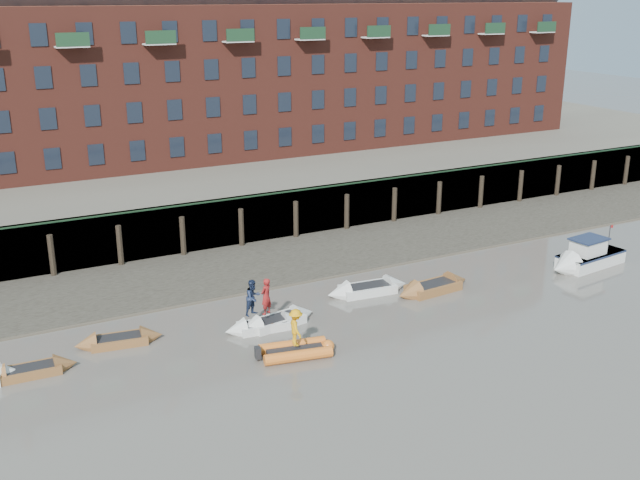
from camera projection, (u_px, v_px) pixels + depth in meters
ground at (395, 406)px, 30.62m from camera, size 220.00×220.00×0.00m
foreshore at (234, 269)px, 45.78m from camera, size 110.00×8.00×0.50m
mud_band at (256, 287)px, 42.92m from camera, size 110.00×1.60×0.10m
river_wall at (209, 225)px, 48.96m from camera, size 110.00×1.23×3.30m
bank_terrace at (153, 181)px, 60.43m from camera, size 110.00×28.00×3.20m
apartment_terrace at (139, 37)px, 57.73m from camera, size 80.60×15.56×20.98m
rowboat_1 at (31, 371)px, 33.01m from camera, size 4.03×1.31×1.16m
rowboat_2 at (119, 340)px, 35.89m from camera, size 4.26×1.77×1.20m
rowboat_3 at (265, 325)px, 37.49m from camera, size 4.22×1.57×1.20m
rowboat_4 at (277, 321)px, 37.93m from camera, size 4.52×1.88×1.27m
rowboat_5 at (368, 289)px, 41.98m from camera, size 4.97×1.87×1.41m
rowboat_6 at (433, 287)px, 42.23m from camera, size 5.01×1.84×1.42m
rib_tender at (298, 350)px, 34.80m from camera, size 3.60×2.20×0.61m
motor_launch at (581, 259)px, 45.67m from camera, size 5.88×2.55×2.35m
person_rower_a at (266, 296)px, 37.11m from camera, size 0.82×0.73×1.89m
person_rower_b at (253, 297)px, 37.02m from camera, size 1.09×0.98×1.85m
person_rib_crew at (296, 327)px, 34.37m from camera, size 0.83×1.23×1.77m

